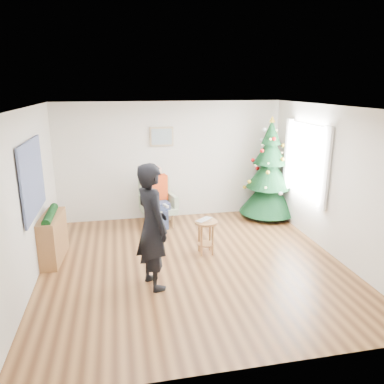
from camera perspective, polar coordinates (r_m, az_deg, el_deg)
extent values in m
plane|color=brown|center=(6.46, 0.19, -10.92)|extent=(5.00, 5.00, 0.00)
plane|color=white|center=(5.78, 0.21, 12.76)|extent=(5.00, 5.00, 0.00)
plane|color=silver|center=(8.39, -3.25, 4.77)|extent=(5.00, 0.00, 5.00)
plane|color=silver|center=(3.72, 8.08, -9.97)|extent=(5.00, 0.00, 5.00)
plane|color=silver|center=(6.03, -23.78, -1.04)|extent=(0.00, 5.00, 5.00)
plane|color=silver|center=(6.92, 20.92, 1.34)|extent=(0.00, 5.00, 5.00)
cube|color=white|center=(7.71, 16.98, 4.62)|extent=(0.04, 1.30, 1.40)
cube|color=white|center=(7.06, 19.60, 3.39)|extent=(0.05, 0.25, 1.50)
cube|color=white|center=(8.35, 14.40, 5.64)|extent=(0.05, 0.25, 1.50)
cylinder|color=#3F2816|center=(8.79, 11.36, -2.79)|extent=(0.10, 0.10, 0.29)
cone|color=black|center=(8.68, 11.50, -0.34)|extent=(1.27, 1.27, 0.83)
cone|color=black|center=(8.55, 11.70, 3.11)|extent=(1.01, 1.01, 0.73)
cone|color=black|center=(8.45, 11.88, 6.34)|extent=(0.74, 0.74, 0.63)
cone|color=black|center=(8.40, 12.03, 8.96)|extent=(0.43, 0.43, 0.54)
cone|color=gold|center=(8.37, 12.14, 10.82)|extent=(0.14, 0.14, 0.14)
cylinder|color=brown|center=(6.63, 2.15, -4.63)|extent=(0.41, 0.41, 0.04)
cylinder|color=brown|center=(6.78, 2.12, -7.86)|extent=(0.31, 0.31, 0.02)
imported|color=silver|center=(6.62, 2.15, -4.36)|extent=(0.40, 0.38, 0.03)
cube|color=#93A989|center=(8.09, -5.09, -2.71)|extent=(0.79, 0.75, 0.12)
cube|color=#93A989|center=(8.25, -5.80, 0.11)|extent=(0.68, 0.26, 0.60)
cube|color=#93A989|center=(7.95, -7.27, -1.90)|extent=(0.21, 0.53, 0.30)
cube|color=#93A989|center=(8.15, -3.02, -1.36)|extent=(0.21, 0.53, 0.30)
cube|color=navy|center=(7.98, -5.05, -2.00)|extent=(0.46, 0.48, 0.14)
cube|color=#C33B12|center=(8.09, -5.28, 0.68)|extent=(0.44, 0.29, 0.55)
sphere|color=tan|center=(7.98, -5.33, 3.28)|extent=(0.21, 0.21, 0.21)
imported|color=black|center=(5.48, -6.09, -5.28)|extent=(0.65, 0.80, 1.89)
cube|color=white|center=(5.37, -4.01, -2.12)|extent=(0.08, 0.13, 0.04)
cube|color=brown|center=(6.90, -20.46, -6.56)|extent=(0.38, 1.02, 0.80)
cylinder|color=black|center=(6.75, -20.80, -3.26)|extent=(0.14, 0.90, 0.14)
cube|color=black|center=(6.24, -23.13, 1.96)|extent=(0.03, 1.50, 1.15)
cube|color=tan|center=(8.24, -4.67, 8.42)|extent=(0.52, 0.03, 0.42)
cube|color=gray|center=(8.22, -4.65, 8.40)|extent=(0.44, 0.02, 0.34)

